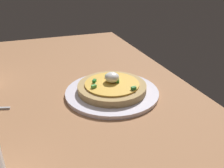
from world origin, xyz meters
The scene contains 3 objects.
dining_table centered at (0.00, 0.00, 1.21)cm, with size 126.60×67.73×2.42cm, color #A5714B.
plate centered at (-2.54, -10.09, 2.94)cm, with size 25.51×25.51×1.03cm, color white.
pizza centered at (-2.51, -10.10, 4.69)cm, with size 18.69×18.69×5.03cm.
Camera 1 is at (-57.48, 9.90, 33.96)cm, focal length 38.59 mm.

